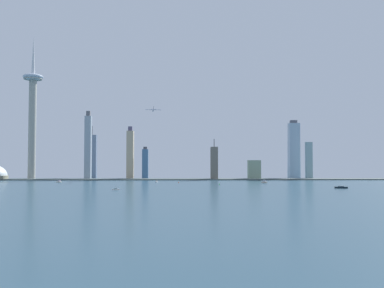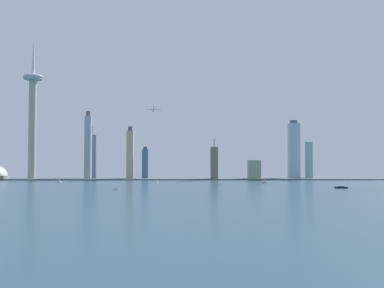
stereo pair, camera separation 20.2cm
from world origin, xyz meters
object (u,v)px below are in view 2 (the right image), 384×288
at_px(boat_0, 116,189).
at_px(skyscraper_1, 130,154).
at_px(skyscraper_2, 88,147).
at_px(boat_1, 59,182).
at_px(skyscraper_6, 92,157).
at_px(skyscraper_0, 254,170).
at_px(skyscraper_5, 309,161).
at_px(airplane, 153,110).
at_px(boat_3, 157,182).
at_px(channel_buoy_1, 219,184).
at_px(channel_buoy_0, 179,182).
at_px(skyscraper_3, 214,163).
at_px(boat_4, 341,187).
at_px(boat_2, 264,182).
at_px(observation_tower, 33,107).
at_px(skyscraper_7, 294,150).
at_px(skyscraper_4, 145,164).

bearing_deg(boat_0, skyscraper_1, -100.98).
height_order(skyscraper_2, boat_1, skyscraper_2).
distance_m(skyscraper_1, skyscraper_6, 102.13).
distance_m(skyscraper_0, skyscraper_2, 363.89).
bearing_deg(skyscraper_5, airplane, -174.72).
height_order(skyscraper_2, boat_0, skyscraper_2).
bearing_deg(boat_3, skyscraper_1, -125.12).
relative_size(skyscraper_6, channel_buoy_1, 43.16).
distance_m(skyscraper_6, channel_buoy_1, 398.50).
bearing_deg(channel_buoy_0, skyscraper_5, 29.94).
distance_m(boat_3, channel_buoy_0, 42.35).
height_order(skyscraper_3, airplane, airplane).
bearing_deg(boat_4, boat_1, -6.87).
bearing_deg(skyscraper_1, channel_buoy_0, -57.30).
height_order(channel_buoy_1, airplane, airplane).
relative_size(skyscraper_3, boat_2, 7.32).
distance_m(observation_tower, airplane, 263.45).
height_order(skyscraper_0, skyscraper_6, skyscraper_6).
relative_size(skyscraper_6, boat_1, 9.97).
relative_size(skyscraper_7, channel_buoy_0, 62.79).
bearing_deg(skyscraper_6, skyscraper_2, -86.70).
relative_size(boat_0, airplane, 0.31).
distance_m(observation_tower, skyscraper_7, 590.48).
bearing_deg(skyscraper_7, skyscraper_6, 179.16).
bearing_deg(skyscraper_3, boat_1, -157.97).
distance_m(skyscraper_7, boat_2, 251.55).
bearing_deg(skyscraper_1, boat_4, -45.12).
bearing_deg(skyscraper_6, skyscraper_4, -14.98).
bearing_deg(channel_buoy_0, channel_buoy_1, -50.30).
distance_m(skyscraper_1, skyscraper_4, 39.60).
distance_m(boat_3, channel_buoy_1, 142.15).
bearing_deg(channel_buoy_0, skyscraper_0, 43.24).
bearing_deg(skyscraper_6, skyscraper_3, -15.59).
xyz_separation_m(skyscraper_1, skyscraper_6, (-92.56, 42.89, -4.92)).
bearing_deg(skyscraper_0, boat_2, -93.40).
bearing_deg(skyscraper_6, boat_2, -32.36).
distance_m(skyscraper_3, boat_2, 170.46).
bearing_deg(airplane, boat_4, -143.22).
relative_size(boat_2, channel_buoy_0, 5.57).
xyz_separation_m(skyscraper_7, boat_1, (-482.57, -188.75, -63.12)).
height_order(boat_0, boat_3, boat_0).
xyz_separation_m(skyscraper_6, airplane, (145.06, -77.29, 98.06)).
height_order(boat_2, channel_buoy_1, boat_2).
distance_m(skyscraper_2, skyscraper_5, 485.07).
relative_size(skyscraper_2, skyscraper_4, 2.07).
bearing_deg(skyscraper_1, skyscraper_0, -3.04).
bearing_deg(boat_2, skyscraper_3, 177.63).
relative_size(skyscraper_7, channel_buoy_1, 47.97).
bearing_deg(skyscraper_7, skyscraper_0, -153.24).
bearing_deg(boat_3, skyscraper_7, 153.64).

